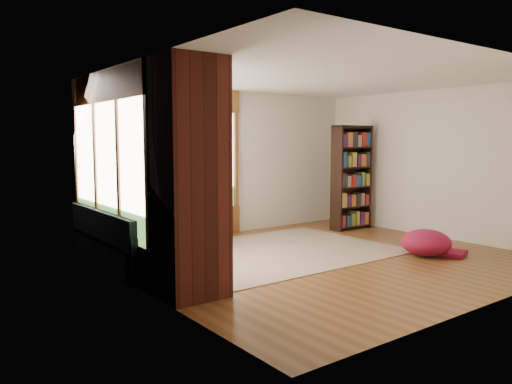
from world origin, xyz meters
TOP-DOWN VIEW (x-y plane):
  - floor at (0.00, 0.00)m, footprint 5.50×5.50m
  - ceiling at (0.00, 0.00)m, footprint 5.50×5.50m
  - wall_back at (0.00, 2.50)m, footprint 5.50×0.04m
  - wall_front at (0.00, -2.50)m, footprint 5.50×0.04m
  - wall_left at (-2.75, 0.00)m, footprint 0.04×5.00m
  - wall_right at (2.75, 0.00)m, footprint 0.04×5.00m
  - windows_back at (-1.20, 2.47)m, footprint 2.82×0.10m
  - windows_left at (-2.72, 1.20)m, footprint 0.10×2.62m
  - roller_blind at (-2.69, 2.03)m, footprint 0.03×0.72m
  - brick_chimney at (-2.40, -0.35)m, footprint 0.70×0.70m
  - sectional_sofa at (-1.95, 1.70)m, footprint 2.20×2.20m
  - area_rug at (-0.23, 0.76)m, footprint 3.45×2.64m
  - bookshelf at (2.14, 1.45)m, footprint 0.85×0.28m
  - pouf at (1.36, -0.77)m, footprint 0.96×0.96m
  - dog_tan at (-1.63, 1.52)m, footprint 0.95×0.65m
  - dog_brindle at (-2.24, 1.06)m, footprint 0.48×0.77m
  - throw_pillows at (-1.86, 1.75)m, footprint 1.98×1.68m

SIDE VIEW (x-z plane):
  - floor at x=0.00m, z-range 0.00..0.00m
  - area_rug at x=-0.23m, z-range 0.00..0.01m
  - pouf at x=1.36m, z-range 0.01..0.40m
  - sectional_sofa at x=-1.95m, z-range -0.10..0.70m
  - dog_brindle at x=-2.24m, z-range 0.54..0.95m
  - throw_pillows at x=-1.86m, z-range 0.53..0.98m
  - dog_tan at x=-1.63m, z-range 0.54..1.03m
  - bookshelf at x=2.14m, z-range 0.00..1.99m
  - wall_back at x=0.00m, z-range 0.00..2.60m
  - wall_front at x=0.00m, z-range 0.00..2.60m
  - wall_left at x=-2.75m, z-range 0.00..2.60m
  - wall_right at x=2.75m, z-range 0.00..2.60m
  - brick_chimney at x=-2.40m, z-range 0.00..2.60m
  - windows_back at x=-1.20m, z-range 0.40..2.30m
  - windows_left at x=-2.72m, z-range 0.40..2.30m
  - roller_blind at x=-2.69m, z-range 1.30..2.20m
  - ceiling at x=0.00m, z-range 2.60..2.60m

